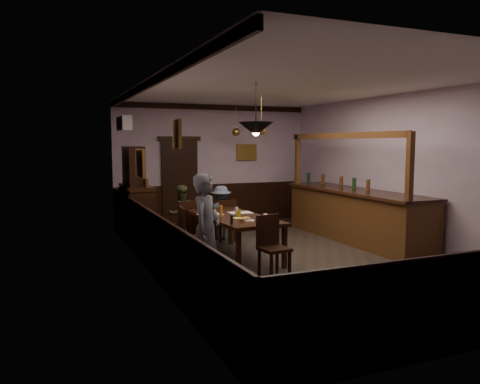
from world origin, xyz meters
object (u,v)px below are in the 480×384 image
person_standing (206,229)px  pendant_iron (256,129)px  soda_can (239,213)px  bar_counter (355,213)px  pendant_brass_mid (261,130)px  chair_far_right (226,219)px  person_seated_right (221,213)px  dining_table (234,220)px  chair_far_left (186,221)px  sideboard (136,203)px  chair_side (188,234)px  pendant_brass_far (236,132)px  chair_near (272,243)px  coffee_cup (265,216)px  person_seated_left (181,214)px

person_standing → pendant_iron: bearing=-20.7°
soda_can → pendant_iron: bearing=-89.6°
soda_can → bar_counter: size_ratio=0.03×
person_standing → pendant_brass_mid: size_ratio=1.98×
chair_far_right → person_seated_right: 0.29m
person_standing → soda_can: person_standing is taller
dining_table → pendant_brass_mid: bearing=44.6°
pendant_brass_mid → bar_counter: bearing=-17.4°
pendant_brass_mid → person_seated_right: bearing=137.3°
chair_far_left → pendant_brass_mid: size_ratio=1.12×
dining_table → bar_counter: bar_counter is taller
person_standing → bar_counter: 4.21m
sideboard → pendant_brass_mid: 3.04m
chair_side → pendant_brass_far: bearing=-29.9°
chair_far_right → sideboard: 1.94m
soda_can → bar_counter: bearing=10.1°
chair_far_left → chair_near: bearing=96.7°
chair_far_right → coffee_cup: size_ratio=10.96×
person_seated_left → pendant_brass_mid: (1.55, -0.54, 1.70)m
bar_counter → pendant_iron: pendant_iron is taller
chair_side → person_seated_left: bearing=-6.9°
soda_can → person_seated_right: bearing=80.1°
person_seated_right → pendant_brass_far: pendant_brass_far is taller
chair_far_left → person_seated_right: size_ratio=0.80×
sideboard → pendant_brass_far: size_ratio=2.43×
sideboard → bar_counter: bearing=-23.8°
person_standing → bar_counter: bar_counter is taller
chair_near → sideboard: size_ratio=0.48×
pendant_brass_mid → chair_side: bearing=-147.2°
person_seated_left → coffee_cup: (0.93, -2.02, 0.20)m
pendant_iron → dining_table: bearing=93.9°
person_standing → chair_far_right: bearing=15.5°
pendant_iron → pendant_brass_mid: 2.01m
chair_far_right → coffee_cup: chair_far_right is taller
chair_far_left → soda_can: (0.58, -1.36, 0.31)m
dining_table → chair_near: (0.08, -1.32, -0.17)m
chair_far_left → chair_side: (-0.38, -1.49, 0.05)m
soda_can → pendant_brass_far: (1.14, 2.93, 1.49)m
bar_counter → pendant_brass_mid: bearing=162.6°
chair_far_left → bar_counter: size_ratio=0.23×
dining_table → chair_side: 0.96m
chair_far_left → person_seated_right: (0.88, 0.33, 0.07)m
person_seated_left → pendant_brass_far: size_ratio=1.47×
chair_side → pendant_brass_mid: (1.91, 1.23, 1.75)m
chair_side → pendant_brass_far: (2.11, 3.06, 1.75)m
person_seated_right → bar_counter: bearing=165.6°
chair_side → pendant_brass_far: pendant_brass_far is taller
chair_far_left → pendant_brass_far: 2.94m
pendant_brass_mid → chair_far_right: bearing=152.8°
person_seated_left → person_seated_right: bearing=174.4°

